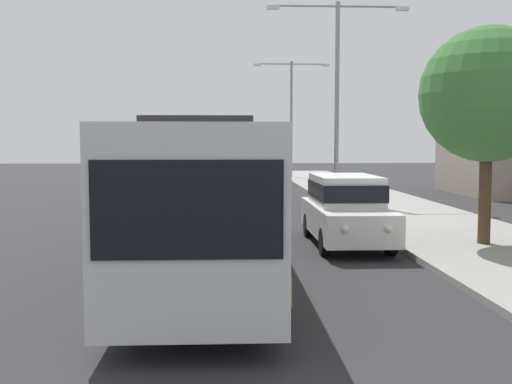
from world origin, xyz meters
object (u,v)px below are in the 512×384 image
at_px(white_suv, 346,207).
at_px(box_truck_oncoming, 175,157).
at_px(bus_lead, 205,193).
at_px(streetlamp_mid, 337,80).
at_px(bus_middle, 220,159).
at_px(roadside_tree, 488,95).
at_px(bus_second_in_line, 216,167).
at_px(streetlamp_far, 291,107).

bearing_deg(white_suv, box_truck_oncoming, 103.66).
distance_m(bus_lead, streetlamp_mid, 15.68).
bearing_deg(box_truck_oncoming, bus_lead, -84.10).
height_order(bus_middle, roadside_tree, roadside_tree).
bearing_deg(white_suv, roadside_tree, -13.18).
xyz_separation_m(bus_second_in_line, white_suv, (3.70, -10.84, -0.66)).
relative_size(bus_lead, streetlamp_mid, 1.38).
height_order(bus_second_in_line, white_suv, bus_second_in_line).
relative_size(bus_second_in_line, box_truck_oncoming, 1.45).
xyz_separation_m(bus_second_in_line, bus_middle, (-0.00, 13.80, -0.00)).
relative_size(bus_second_in_line, bus_middle, 1.13).
height_order(streetlamp_mid, streetlamp_far, streetlamp_mid).
relative_size(bus_second_in_line, streetlamp_far, 1.37).
bearing_deg(streetlamp_far, box_truck_oncoming, -167.67).
bearing_deg(bus_lead, white_suv, 40.48).
bearing_deg(white_suv, bus_second_in_line, 108.84).
bearing_deg(bus_lead, roadside_tree, 17.93).
distance_m(bus_lead, bus_second_in_line, 14.00).
xyz_separation_m(box_truck_oncoming, streetlamp_far, (8.70, 1.90, 3.75)).
xyz_separation_m(bus_middle, white_suv, (3.70, -24.64, -0.65)).
bearing_deg(roadside_tree, streetlamp_mid, 98.68).
xyz_separation_m(streetlamp_mid, streetlamp_far, (0.00, 19.67, -0.08)).
distance_m(bus_lead, white_suv, 4.91).
xyz_separation_m(bus_middle, streetlamp_far, (5.40, 6.08, 3.78)).
distance_m(bus_middle, roadside_tree, 26.56).
bearing_deg(streetlamp_far, roadside_tree, -86.71).
xyz_separation_m(white_suv, streetlamp_far, (1.70, 30.71, 4.44)).
relative_size(streetlamp_far, roadside_tree, 1.56).
distance_m(bus_middle, box_truck_oncoming, 5.32).
relative_size(white_suv, streetlamp_far, 0.58).
relative_size(white_suv, streetlamp_mid, 0.58).
height_order(bus_lead, roadside_tree, roadside_tree).
height_order(bus_lead, bus_second_in_line, same).
bearing_deg(box_truck_oncoming, bus_middle, -51.65).
relative_size(bus_middle, streetlamp_far, 1.22).
distance_m(white_suv, box_truck_oncoming, 29.66).
bearing_deg(bus_lead, bus_middle, 90.00).
distance_m(box_truck_oncoming, streetlamp_mid, 20.15).
relative_size(white_suv, roadside_tree, 0.90).
bearing_deg(bus_second_in_line, roadside_tree, -58.27).
bearing_deg(bus_second_in_line, white_suv, -71.16).
bearing_deg(streetlamp_mid, roadside_tree, -81.32).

